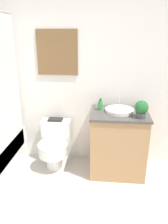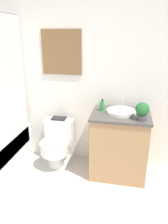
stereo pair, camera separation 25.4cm
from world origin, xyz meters
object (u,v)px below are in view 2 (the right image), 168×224
object	(u,v)px
sink	(121,112)
potted_plant	(142,111)
book_on_tank	(59,118)
toilet	(57,143)
soap_bottle	(102,106)

from	to	relation	value
sink	potted_plant	xyz separation A→B (m)	(0.23, -0.17, 0.09)
sink	book_on_tank	size ratio (longest dim) A/B	1.99
toilet	potted_plant	size ratio (longest dim) A/B	3.11
sink	book_on_tank	distance (m)	0.88
soap_bottle	sink	bearing A→B (deg)	-12.63
toilet	book_on_tank	size ratio (longest dim) A/B	3.26
sink	soap_bottle	bearing A→B (deg)	167.37
toilet	soap_bottle	size ratio (longest dim) A/B	4.32
book_on_tank	soap_bottle	bearing A→B (deg)	-8.61
soap_bottle	book_on_tank	distance (m)	0.66
book_on_tank	sink	bearing A→B (deg)	-9.75
toilet	sink	bearing A→B (deg)	-1.15
soap_bottle	potted_plant	distance (m)	0.52
toilet	book_on_tank	bearing A→B (deg)	90.00
potted_plant	book_on_tank	bearing A→B (deg)	163.48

